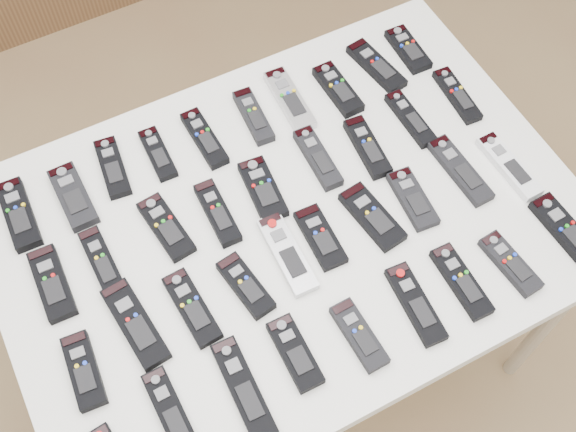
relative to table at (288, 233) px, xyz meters
name	(u,v)px	position (x,y,z in m)	size (l,w,h in m)	color
ground	(254,357)	(-0.11, 0.01, -0.72)	(4.00, 4.00, 0.00)	#896646
table	(288,233)	(0.00, 0.00, 0.00)	(1.25, 0.88, 0.78)	white
remote_0	(19,214)	(-0.51, 0.28, 0.07)	(0.06, 0.18, 0.02)	black
remote_1	(73,197)	(-0.39, 0.27, 0.07)	(0.06, 0.17, 0.02)	black
remote_2	(113,168)	(-0.29, 0.30, 0.07)	(0.05, 0.16, 0.02)	black
remote_3	(158,154)	(-0.18, 0.29, 0.07)	(0.04, 0.14, 0.02)	black
remote_4	(204,138)	(-0.07, 0.28, 0.07)	(0.05, 0.17, 0.02)	black
remote_5	(254,116)	(0.06, 0.28, 0.07)	(0.04, 0.16, 0.02)	black
remote_6	(290,100)	(0.15, 0.29, 0.07)	(0.05, 0.19, 0.02)	#B7B7BC
remote_7	(338,89)	(0.27, 0.26, 0.07)	(0.05, 0.16, 0.02)	black
remote_8	(376,66)	(0.39, 0.28, 0.07)	(0.05, 0.17, 0.02)	black
remote_9	(408,49)	(0.49, 0.29, 0.07)	(0.05, 0.15, 0.02)	black
remote_10	(52,283)	(-0.50, 0.09, 0.07)	(0.06, 0.17, 0.02)	black
remote_11	(103,263)	(-0.39, 0.08, 0.07)	(0.05, 0.17, 0.02)	black
remote_12	(166,227)	(-0.24, 0.10, 0.07)	(0.06, 0.16, 0.02)	black
remote_13	(218,213)	(-0.13, 0.08, 0.07)	(0.05, 0.16, 0.02)	black
remote_14	(263,189)	(-0.02, 0.09, 0.07)	(0.06, 0.16, 0.02)	black
remote_15	(318,158)	(0.13, 0.11, 0.07)	(0.05, 0.17, 0.02)	black
remote_16	(367,147)	(0.25, 0.08, 0.07)	(0.05, 0.17, 0.02)	black
remote_17	(410,119)	(0.38, 0.11, 0.07)	(0.04, 0.17, 0.02)	black
remote_18	(457,95)	(0.52, 0.11, 0.07)	(0.04, 0.17, 0.02)	black
remote_19	(84,371)	(-0.50, -0.12, 0.07)	(0.05, 0.15, 0.02)	black
remote_20	(135,324)	(-0.38, -0.07, 0.07)	(0.06, 0.20, 0.02)	black
remote_21	(192,308)	(-0.27, -0.09, 0.07)	(0.05, 0.17, 0.02)	black
remote_22	(246,286)	(-0.15, -0.10, 0.07)	(0.05, 0.15, 0.02)	black
remote_23	(287,254)	(-0.04, -0.08, 0.07)	(0.05, 0.19, 0.02)	#B7B7BC
remote_24	(320,237)	(0.04, -0.07, 0.07)	(0.06, 0.15, 0.02)	black
remote_25	(372,217)	(0.16, -0.08, 0.07)	(0.06, 0.16, 0.02)	black
remote_26	(413,199)	(0.26, -0.08, 0.07)	(0.05, 0.15, 0.02)	black
remote_27	(460,170)	(0.40, -0.07, 0.07)	(0.05, 0.19, 0.02)	black
remote_28	(509,166)	(0.50, -0.11, 0.07)	(0.05, 0.19, 0.02)	silver
remote_30	(171,414)	(-0.39, -0.27, 0.07)	(0.05, 0.18, 0.02)	black
remote_31	(244,389)	(-0.25, -0.29, 0.07)	(0.05, 0.21, 0.02)	black
remote_32	(295,353)	(-0.13, -0.27, 0.07)	(0.05, 0.15, 0.02)	black
remote_33	(359,335)	(0.00, -0.30, 0.07)	(0.05, 0.15, 0.02)	black
remote_34	(416,304)	(0.14, -0.30, 0.07)	(0.05, 0.18, 0.02)	black
remote_35	(461,282)	(0.25, -0.30, 0.07)	(0.05, 0.17, 0.02)	black
remote_36	(510,264)	(0.36, -0.31, 0.07)	(0.05, 0.15, 0.02)	black
remote_37	(568,233)	(0.51, -0.31, 0.07)	(0.05, 0.19, 0.02)	black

